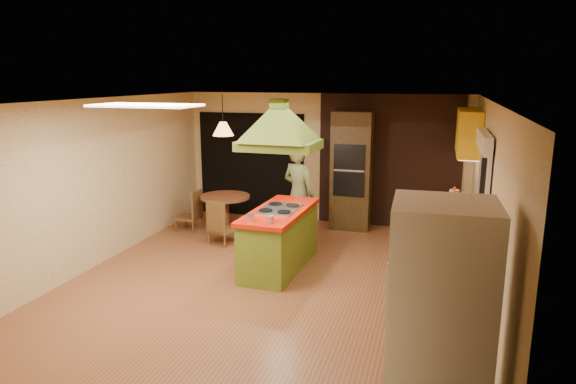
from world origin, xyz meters
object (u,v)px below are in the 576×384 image
(man, at_px, (299,194))
(kitchen_island, at_px, (280,238))
(refrigerator, at_px, (439,319))
(wall_oven, at_px, (352,171))
(dining_table, at_px, (225,206))
(canister_large, at_px, (454,197))

(man, bearing_deg, kitchen_island, 117.09)
(refrigerator, height_order, wall_oven, wall_oven)
(wall_oven, bearing_deg, kitchen_island, -106.71)
(wall_oven, height_order, dining_table, wall_oven)
(kitchen_island, height_order, canister_large, canister_large)
(canister_large, bearing_deg, man, 174.85)
(kitchen_island, xyz_separation_m, wall_oven, (0.65, 2.41, 0.64))
(man, distance_m, wall_oven, 1.38)
(wall_oven, relative_size, dining_table, 2.41)
(refrigerator, bearing_deg, kitchen_island, 124.48)
(kitchen_island, xyz_separation_m, dining_table, (-1.51, 1.47, 0.02))
(kitchen_island, bearing_deg, refrigerator, -50.94)
(kitchen_island, relative_size, canister_large, 8.52)
(man, distance_m, refrigerator, 4.89)
(man, relative_size, wall_oven, 0.79)
(man, bearing_deg, dining_table, 16.11)
(man, height_order, dining_table, man)
(refrigerator, height_order, canister_large, refrigerator)
(man, xyz_separation_m, dining_table, (-1.46, 0.22, -0.38))
(man, height_order, refrigerator, refrigerator)
(refrigerator, height_order, dining_table, refrigerator)
(refrigerator, relative_size, canister_large, 8.80)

